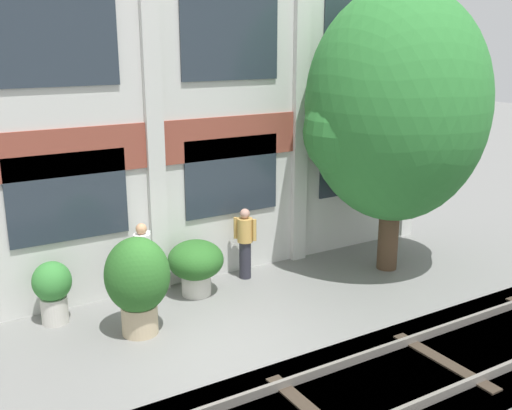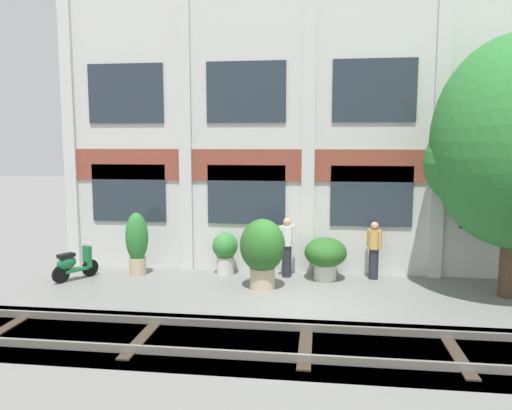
{
  "view_description": "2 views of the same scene",
  "coord_description": "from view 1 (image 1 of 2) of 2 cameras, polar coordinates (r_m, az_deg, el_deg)",
  "views": [
    {
      "loc": [
        -4.39,
        -8.44,
        5.12
      ],
      "look_at": [
        1.36,
        1.05,
        2.05
      ],
      "focal_mm": 42.0,
      "sensor_mm": 36.0,
      "label": 1
    },
    {
      "loc": [
        0.36,
        -11.4,
        3.75
      ],
      "look_at": [
        -1.35,
        1.75,
        2.07
      ],
      "focal_mm": 35.0,
      "sensor_mm": 36.0,
      "label": 2
    }
  ],
  "objects": [
    {
      "name": "broadleaf_tree",
      "position": [
        13.43,
        13.19,
        8.71
      ],
      "size": [
        4.16,
        3.96,
        6.28
      ],
      "color": "#4C3826",
      "rests_on": "ground"
    },
    {
      "name": "resident_watching_tracks",
      "position": [
        13.14,
        -1.05,
        -3.47
      ],
      "size": [
        0.36,
        0.43,
        1.6
      ],
      "rotation": [
        0.0,
        0.0,
        -2.47
      ],
      "color": "#282833",
      "rests_on": "ground"
    },
    {
      "name": "potted_plant_ribbed_drum",
      "position": [
        11.76,
        -18.81,
        -7.52
      ],
      "size": [
        0.72,
        0.72,
        1.2
      ],
      "color": "beige",
      "rests_on": "ground"
    },
    {
      "name": "apartment_facade",
      "position": [
        12.27,
        -10.4,
        11.96
      ],
      "size": [
        14.5,
        0.64,
        8.9
      ],
      "color": "silver",
      "rests_on": "ground"
    },
    {
      "name": "potted_plant_fluted_column",
      "position": [
        12.41,
        -5.75,
        -5.52
      ],
      "size": [
        1.15,
        1.15,
        1.16
      ],
      "color": "beige",
      "rests_on": "ground"
    },
    {
      "name": "potted_plant_glazed_jar",
      "position": [
        10.83,
        -11.21,
        -7.01
      ],
      "size": [
        1.16,
        1.16,
        1.81
      ],
      "color": "tan",
      "rests_on": "ground"
    },
    {
      "name": "resident_by_doorway",
      "position": [
        12.1,
        -10.72,
        -5.23
      ],
      "size": [
        0.46,
        0.34,
        1.67
      ],
      "rotation": [
        0.0,
        0.0,
        -1.01
      ],
      "color": "#282833",
      "rests_on": "ground"
    },
    {
      "name": "ground_plane",
      "position": [
        10.8,
        -3.36,
        -12.83
      ],
      "size": [
        80.0,
        80.0,
        0.0
      ],
      "primitive_type": "plane",
      "color": "slate"
    }
  ]
}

